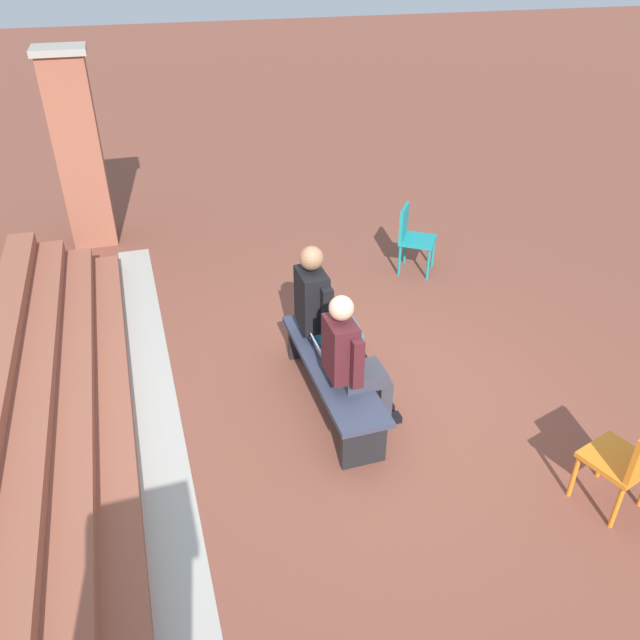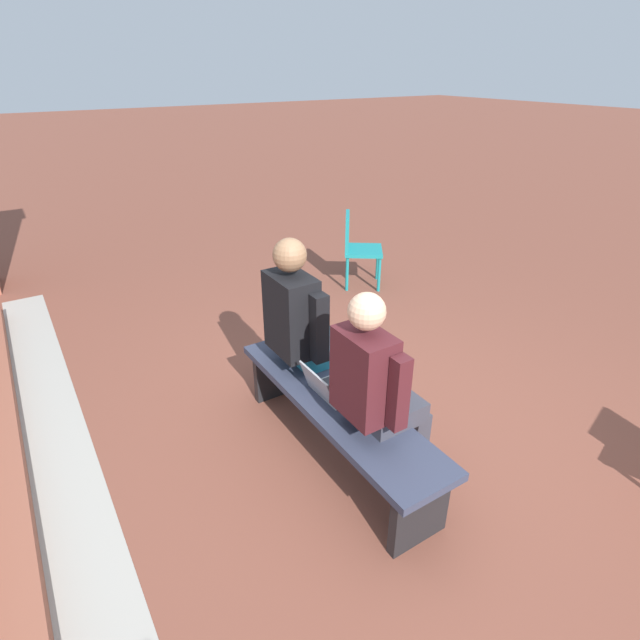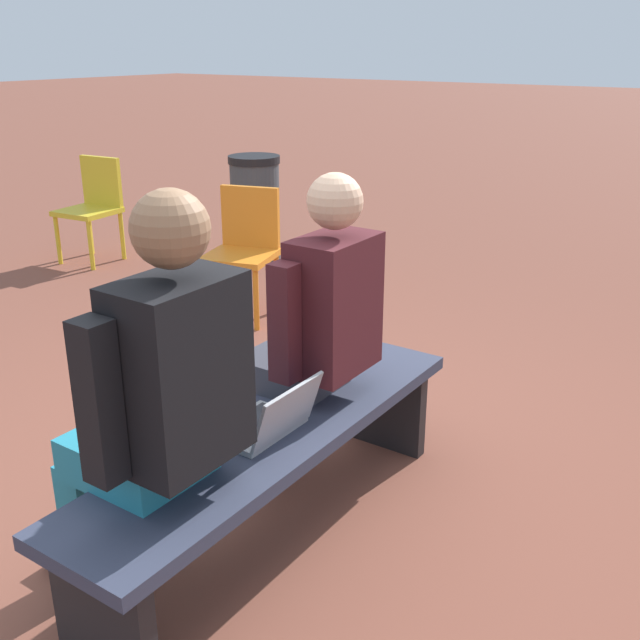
% 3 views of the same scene
% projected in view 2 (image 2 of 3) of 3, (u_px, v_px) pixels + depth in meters
% --- Properties ---
extents(ground_plane, '(60.00, 60.00, 0.00)m').
position_uv_depth(ground_plane, '(369.00, 452.00, 3.34)').
color(ground_plane, brown).
extents(concrete_strip, '(7.77, 0.40, 0.01)m').
position_uv_depth(concrete_strip, '(88.00, 564.00, 2.59)').
color(concrete_strip, '#A8A399').
rests_on(concrete_strip, ground).
extents(bench, '(1.80, 0.44, 0.45)m').
position_uv_depth(bench, '(336.00, 411.00, 3.17)').
color(bench, '#33384C').
rests_on(bench, ground).
extents(person_student, '(0.52, 0.65, 1.30)m').
position_uv_depth(person_student, '(378.00, 387.00, 2.81)').
color(person_student, '#383842').
rests_on(person_student, ground).
extents(person_adult, '(0.56, 0.71, 1.37)m').
position_uv_depth(person_adult, '(306.00, 327.00, 3.39)').
color(person_adult, teal).
rests_on(person_adult, ground).
extents(laptop, '(0.32, 0.29, 0.21)m').
position_uv_depth(laptop, '(329.00, 388.00, 3.14)').
color(laptop, '#9EA0A5').
rests_on(laptop, bench).
extents(plastic_chair_far_left, '(0.59, 0.59, 0.84)m').
position_uv_depth(plastic_chair_far_left, '(357.00, 245.00, 5.66)').
color(plastic_chair_far_left, teal).
rests_on(plastic_chair_far_left, ground).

